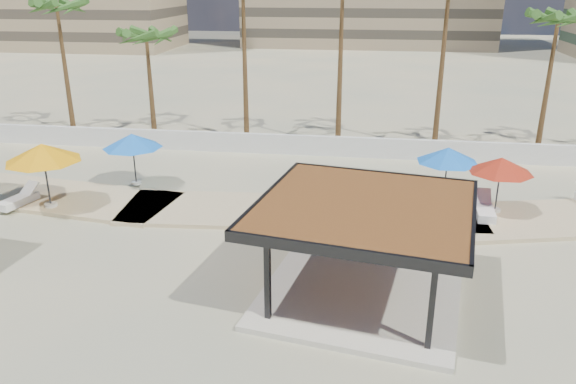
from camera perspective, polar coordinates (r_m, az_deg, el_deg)
name	(u,v)px	position (r m, az deg, el deg)	size (l,w,h in m)	color
ground	(216,290)	(19.42, -7.30, -9.82)	(200.00, 200.00, 0.00)	#CEB788
promenade	(302,207)	(25.81, 1.42, -1.49)	(44.45, 7.97, 0.24)	#C6B284
boundary_wall	(285,144)	(33.70, -0.26, 4.86)	(56.00, 0.30, 1.20)	silver
pavilion_central	(363,242)	(18.11, 7.64, -5.07)	(7.64, 7.64, 3.34)	beige
umbrella_b	(42,153)	(26.94, -23.67, 3.67)	(3.80, 3.80, 2.95)	beige
umbrella_c	(501,165)	(25.95, 20.83, 2.55)	(3.69, 3.69, 2.49)	beige
umbrella_d	(448,155)	(26.61, 15.94, 3.63)	(3.77, 3.77, 2.53)	beige
umbrella_f	(132,141)	(28.68, -15.55, 5.01)	(3.72, 3.72, 2.61)	beige
lounger_a	(19,200)	(28.53, -25.69, -0.74)	(1.15, 2.19, 0.79)	white
lounger_b	(328,217)	(23.90, 4.12, -2.57)	(0.82, 2.29, 0.86)	white
lounger_d	(484,210)	(26.04, 19.30, -1.74)	(0.85, 2.28, 0.85)	white
palm_b	(57,11)	(40.03, -22.40, 16.62)	(3.00, 3.00, 9.12)	brown
palm_c	(146,39)	(36.99, -14.18, 14.80)	(3.00, 3.00, 7.44)	brown
palm_g	(558,24)	(35.83, 25.72, 15.17)	(3.00, 3.00, 8.68)	brown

